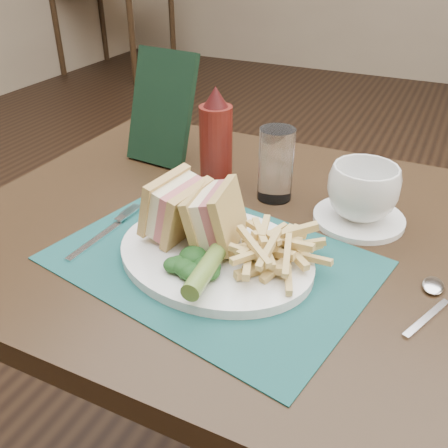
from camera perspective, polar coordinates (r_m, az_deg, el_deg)
name	(u,v)px	position (r m, az deg, el deg)	size (l,w,h in m)	color
floor	(297,349)	(1.67, 8.38, -13.96)	(7.00, 7.00, 0.00)	black
wall_back	(427,81)	(4.81, 22.21, 14.86)	(6.00, 6.00, 0.00)	tan
table_main	(233,378)	(1.07, 1.09, -17.14)	(0.90, 0.75, 0.75)	black
table_bg_left	(116,28)	(4.83, -12.25, 21.03)	(0.90, 0.75, 0.75)	black
placemat	(212,260)	(0.74, -1.34, -4.18)	(0.44, 0.32, 0.00)	#164846
plate	(215,255)	(0.73, -1.02, -3.61)	(0.30, 0.24, 0.01)	white
sandwich_half_a	(164,203)	(0.75, -6.85, 2.39)	(0.06, 0.10, 0.09)	tan
sandwich_half_b	(202,214)	(0.72, -2.58, 1.16)	(0.06, 0.09, 0.09)	tan
kale_garnish	(196,267)	(0.67, -3.22, -4.94)	(0.11, 0.08, 0.03)	#143715
pickle_spear	(207,267)	(0.66, -1.95, -4.96)	(0.03, 0.03, 0.12)	#53722B
fries_pile	(269,246)	(0.70, 5.13, -2.48)	(0.18, 0.20, 0.05)	tan
fork	(106,229)	(0.82, -13.30, -0.59)	(0.03, 0.17, 0.01)	silver
spoon	(430,304)	(0.70, 22.43, -8.50)	(0.03, 0.15, 0.01)	silver
saucer	(359,219)	(0.86, 15.12, 0.61)	(0.15, 0.15, 0.01)	white
coffee_cup	(363,192)	(0.84, 15.59, 3.56)	(0.11, 0.11, 0.09)	white
drinking_glass	(276,164)	(0.88, 5.95, 6.78)	(0.06, 0.06, 0.13)	white
ketchup_bottle	(216,137)	(0.92, -0.93, 9.90)	(0.06, 0.06, 0.19)	#53130E
check_presenter	(162,108)	(1.03, -7.14, 13.01)	(0.14, 0.01, 0.23)	black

